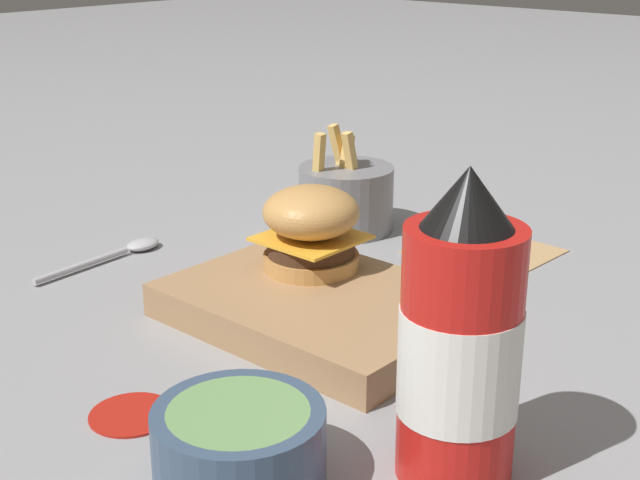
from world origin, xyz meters
TOP-DOWN VIEW (x-y plane):
  - ground_plane at (0.00, 0.00)m, footprint 6.00×6.00m
  - serving_board at (0.01, 0.01)m, footprint 0.27×0.20m
  - burger at (0.06, -0.02)m, footprint 0.09×0.09m
  - ketchup_bottle at (-0.21, 0.13)m, footprint 0.08×0.08m
  - fries_basket at (0.17, -0.21)m, footprint 0.11×0.11m
  - side_bowl at (-0.11, 0.24)m, footprint 0.12×0.12m
  - spoon at (0.30, 0.03)m, footprint 0.03×0.16m
  - ketchup_puddle at (0.01, 0.23)m, footprint 0.07×0.07m
  - parchment_square at (0.00, -0.25)m, footprint 0.14×0.14m

SIDE VIEW (x-z plane):
  - ground_plane at x=0.00m, z-range 0.00..0.00m
  - parchment_square at x=0.00m, z-range 0.00..0.00m
  - ketchup_puddle at x=0.01m, z-range 0.00..0.00m
  - spoon at x=0.30m, z-range 0.00..0.01m
  - serving_board at x=0.01m, z-range 0.00..0.03m
  - side_bowl at x=-0.11m, z-range 0.00..0.06m
  - fries_basket at x=0.17m, z-range -0.02..0.10m
  - burger at x=0.06m, z-range 0.03..0.12m
  - ketchup_bottle at x=-0.21m, z-range -0.01..0.20m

